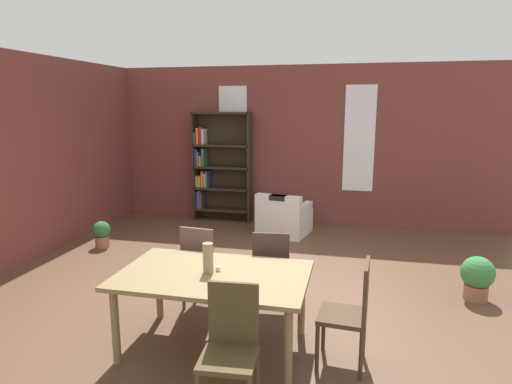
{
  "coord_description": "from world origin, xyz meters",
  "views": [
    {
      "loc": [
        1.13,
        -4.57,
        2.22
      ],
      "look_at": [
        -0.18,
        1.16,
        1.05
      ],
      "focal_mm": 30.37,
      "sensor_mm": 36.0,
      "label": 1
    }
  ],
  "objects": [
    {
      "name": "dining_chair_far_left",
      "position": [
        -0.46,
        -0.3,
        0.51
      ],
      "size": [
        0.44,
        0.44,
        0.95
      ],
      "color": "brown",
      "rests_on": "ground"
    },
    {
      "name": "dining_chair_near_right",
      "position": [
        0.31,
        -1.82,
        0.51
      ],
      "size": [
        0.43,
        0.43,
        0.95
      ],
      "color": "#47391F",
      "rests_on": "ground"
    },
    {
      "name": "armchair_white",
      "position": [
        -0.04,
        2.69,
        0.28
      ],
      "size": [
        0.94,
        0.94,
        0.75
      ],
      "color": "silver",
      "rests_on": "ground"
    },
    {
      "name": "ground_plane",
      "position": [
        0.0,
        0.0,
        0.0
      ],
      "size": [
        9.33,
        9.33,
        0.0
      ],
      "primitive_type": "plane",
      "color": "brown"
    },
    {
      "name": "window_pane_0",
      "position": [
        -1.2,
        3.58,
        1.63
      ],
      "size": [
        0.55,
        0.02,
        1.93
      ],
      "primitive_type": "cube",
      "color": "white"
    },
    {
      "name": "tealight_candle_0",
      "position": [
        -0.04,
        -1.0,
        0.76
      ],
      "size": [
        0.04,
        0.04,
        0.04
      ],
      "primitive_type": "cylinder",
      "color": "silver",
      "rests_on": "dining_table"
    },
    {
      "name": "dining_chair_head_right",
      "position": [
        1.16,
        -1.07,
        0.51
      ],
      "size": [
        0.43,
        0.43,
        0.95
      ],
      "color": "#45301E",
      "rests_on": "ground"
    },
    {
      "name": "potted_plant_by_shelf",
      "position": [
        -2.75,
        1.34,
        0.23
      ],
      "size": [
        0.27,
        0.27,
        0.42
      ],
      "color": "#9E6042",
      "rests_on": "ground"
    },
    {
      "name": "dining_table",
      "position": [
        -0.07,
        -1.06,
        0.66
      ],
      "size": [
        1.71,
        1.06,
        0.74
      ],
      "color": "olive",
      "rests_on": "ground"
    },
    {
      "name": "dining_chair_far_right",
      "position": [
        0.32,
        -0.3,
        0.51
      ],
      "size": [
        0.44,
        0.44,
        0.95
      ],
      "color": "#3C2C26",
      "rests_on": "ground"
    },
    {
      "name": "window_pane_1",
      "position": [
        1.2,
        3.58,
        1.63
      ],
      "size": [
        0.55,
        0.02,
        1.93
      ],
      "primitive_type": "cube",
      "color": "white"
    },
    {
      "name": "back_wall_brick",
      "position": [
        0.0,
        3.65,
        1.48
      ],
      "size": [
        7.84,
        0.12,
        2.96
      ],
      "primitive_type": "cube",
      "color": "brown",
      "rests_on": "ground"
    },
    {
      "name": "potted_plant_corner",
      "position": [
        2.57,
        0.59,
        0.29
      ],
      "size": [
        0.37,
        0.37,
        0.52
      ],
      "color": "#9E6042",
      "rests_on": "ground"
    },
    {
      "name": "bookshelf_tall",
      "position": [
        -1.46,
        3.41,
        1.07
      ],
      "size": [
        1.14,
        0.3,
        2.11
      ],
      "color": "#2D2319",
      "rests_on": "ground"
    },
    {
      "name": "vase_on_table",
      "position": [
        -0.12,
        -1.06,
        0.88
      ],
      "size": [
        0.1,
        0.1,
        0.28
      ],
      "primitive_type": "cylinder",
      "color": "#998466",
      "rests_on": "dining_table"
    }
  ]
}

